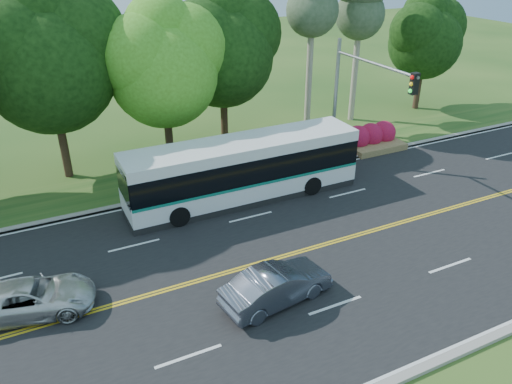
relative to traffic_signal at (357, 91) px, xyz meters
name	(u,v)px	position (x,y,z in m)	size (l,w,h in m)	color
ground	(298,253)	(-6.49, -5.40, -4.67)	(120.00, 120.00, 0.00)	#244C19
road	(298,252)	(-6.49, -5.40, -4.66)	(60.00, 14.00, 0.02)	black
curb_north	(230,183)	(-6.49, 1.75, -4.60)	(60.00, 0.30, 0.15)	gray
curb_south	(418,371)	(-6.49, -12.55, -4.60)	(60.00, 0.30, 0.15)	gray
grass_verge	(216,170)	(-6.49, 3.60, -4.62)	(60.00, 4.00, 0.10)	#244C19
lane_markings	(296,253)	(-6.59, -5.40, -4.65)	(57.60, 13.82, 0.00)	gold
tree_row	(95,47)	(-11.65, 6.73, 2.06)	(44.70, 9.10, 13.84)	black
bougainvillea_hedge	(333,143)	(0.69, 2.75, -3.95)	(9.50, 2.25, 1.50)	maroon
traffic_signal	(357,91)	(0.00, 0.00, 0.00)	(0.42, 6.10, 7.00)	gray
transit_bus	(243,171)	(-6.50, -0.02, -3.14)	(11.69, 2.61, 3.06)	white
sedan	(277,285)	(-8.76, -7.75, -3.97)	(1.45, 4.15, 1.37)	slate
suv	(30,298)	(-16.69, -4.53, -4.04)	(2.02, 4.37, 1.21)	silver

